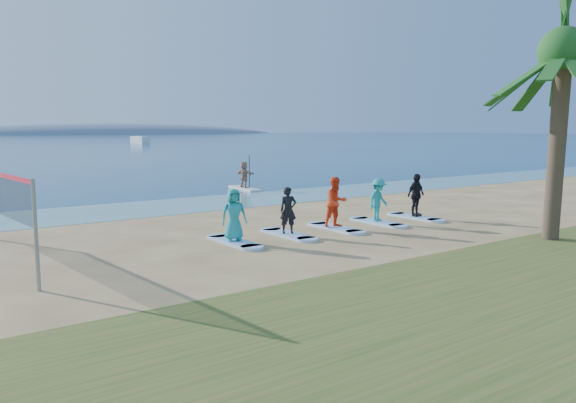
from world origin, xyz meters
TOP-DOWN VIEW (x-y plane):
  - ground at (0.00, 0.00)m, footprint 600.00×600.00m
  - shallow_water at (0.00, 10.50)m, footprint 600.00×600.00m
  - island_ridge at (95.00, 300.00)m, footprint 220.00×56.00m
  - palm_tree at (6.04, -3.92)m, footprint 5.60×5.60m
  - paddleboard at (5.77, 14.58)m, footprint 1.00×3.06m
  - paddleboarder at (5.77, 14.58)m, footprint 0.68×1.46m
  - boat_offshore_b at (36.45, 111.00)m, footprint 2.46×6.21m
  - surfboard_0 at (-2.46, 1.63)m, footprint 0.70×2.20m
  - student_0 at (-2.46, 1.63)m, footprint 0.90×0.70m
  - surfboard_1 at (-0.37, 1.63)m, footprint 0.70×2.20m
  - student_1 at (-0.37, 1.63)m, footprint 0.66×0.56m
  - surfboard_2 at (1.71, 1.63)m, footprint 0.70×2.20m
  - student_2 at (1.71, 1.63)m, footprint 0.93×0.76m
  - surfboard_3 at (3.79, 1.63)m, footprint 0.70×2.20m
  - student_3 at (3.79, 1.63)m, footprint 1.14×0.79m
  - surfboard_4 at (5.88, 1.63)m, footprint 0.70×2.20m
  - student_4 at (5.88, 1.63)m, footprint 1.03×0.52m

SIDE VIEW (x-z plane):
  - ground at x=0.00m, z-range 0.00..0.00m
  - island_ridge at x=95.00m, z-range -9.00..9.00m
  - boat_offshore_b at x=36.45m, z-range -0.80..0.80m
  - shallow_water at x=0.00m, z-range 0.01..0.01m
  - surfboard_0 at x=-2.46m, z-range 0.00..0.09m
  - surfboard_1 at x=-0.37m, z-range 0.00..0.09m
  - surfboard_2 at x=1.71m, z-range 0.00..0.09m
  - surfboard_3 at x=3.79m, z-range 0.00..0.09m
  - surfboard_4 at x=5.88m, z-range 0.00..0.09m
  - paddleboard at x=5.77m, z-range 0.00..0.12m
  - student_1 at x=-0.37m, z-range 0.09..1.64m
  - paddleboarder at x=5.77m, z-range 0.12..1.64m
  - student_3 at x=3.79m, z-range 0.09..1.70m
  - student_0 at x=-2.46m, z-range 0.09..1.73m
  - student_4 at x=5.88m, z-range 0.09..1.79m
  - student_2 at x=1.71m, z-range 0.09..1.86m
  - palm_tree at x=6.04m, z-range 2.30..9.43m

